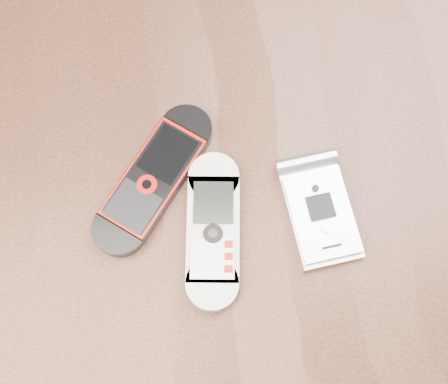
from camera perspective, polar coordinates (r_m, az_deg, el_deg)
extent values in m
plane|color=#472B19|center=(1.30, -0.22, -10.20)|extent=(4.00, 4.00, 0.00)
cube|color=black|center=(0.58, -0.49, -0.87)|extent=(1.20, 0.80, 0.03)
cube|color=silver|center=(0.55, -1.00, -3.49)|extent=(0.06, 0.15, 0.02)
cube|color=black|center=(0.57, -6.44, 1.22)|extent=(0.14, 0.16, 0.02)
cube|color=silver|center=(0.56, 8.81, -1.84)|extent=(0.07, 0.11, 0.02)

